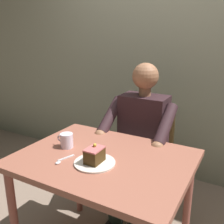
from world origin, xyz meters
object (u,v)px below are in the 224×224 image
object	(u,v)px
cake_slice	(95,155)
coffee_cup	(67,140)
chair	(147,151)
dessert_spoon	(62,160)
seated_person	(139,141)
dining_table	(104,171)

from	to	relation	value
cake_slice	coffee_cup	size ratio (longest dim) A/B	0.97
chair	coffee_cup	bearing A→B (deg)	68.79
cake_slice	dessert_spoon	world-z (taller)	cake_slice
seated_person	coffee_cup	xyz separation A→B (m)	(0.27, 0.54, 0.15)
dining_table	chair	world-z (taller)	chair
dessert_spoon	coffee_cup	bearing A→B (deg)	-60.44
dining_table	chair	bearing A→B (deg)	-90.00
dining_table	chair	distance (m)	0.73
coffee_cup	dessert_spoon	world-z (taller)	coffee_cup
chair	seated_person	xyz separation A→B (m)	(0.00, 0.17, 0.15)
seated_person	coffee_cup	size ratio (longest dim) A/B	10.80
chair	cake_slice	xyz separation A→B (m)	(-0.00, 0.81, 0.31)
seated_person	dining_table	bearing A→B (deg)	90.00
dining_table	cake_slice	xyz separation A→B (m)	(-0.00, 0.10, 0.15)
chair	coffee_cup	world-z (taller)	chair
seated_person	chair	bearing A→B (deg)	-90.00
coffee_cup	chair	bearing A→B (deg)	-111.21
dining_table	seated_person	world-z (taller)	seated_person
coffee_cup	dessert_spoon	size ratio (longest dim) A/B	0.82
dessert_spoon	dining_table	bearing A→B (deg)	-137.77
coffee_cup	dessert_spoon	bearing A→B (deg)	119.56
chair	dessert_spoon	distance (m)	0.93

